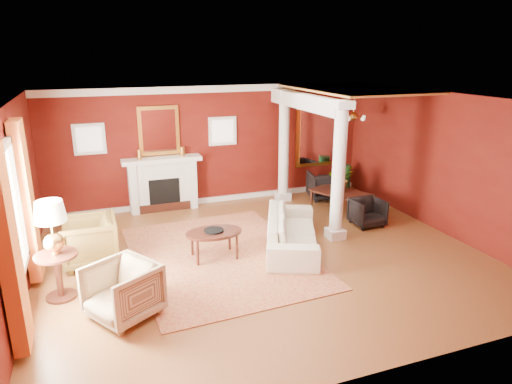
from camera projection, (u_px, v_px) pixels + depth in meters
name	position (u px, v px, depth m)	size (l,w,h in m)	color
ground	(263.00, 256.00, 8.56)	(8.00, 8.00, 0.00)	brown
room_shell	(264.00, 151.00, 7.96)	(8.04, 7.04, 2.92)	#58140C
fireplace	(163.00, 184.00, 10.91)	(1.85, 0.42, 1.29)	silver
overmantel_mirror	(159.00, 131.00, 10.67)	(0.95, 0.07, 1.15)	#ECBF45
flank_window_left	(89.00, 139.00, 10.19)	(0.70, 0.07, 0.70)	silver
flank_window_right	(223.00, 131.00, 11.22)	(0.70, 0.07, 0.70)	silver
left_window	(17.00, 222.00, 6.32)	(0.21, 2.55, 2.60)	white
column_front	(339.00, 171.00, 8.97)	(0.36, 0.36, 2.80)	silver
column_back	(284.00, 145.00, 11.39)	(0.36, 0.36, 2.80)	silver
header_beam	(305.00, 101.00, 10.05)	(0.30, 3.20, 0.32)	silver
amber_ceiling	(354.00, 89.00, 10.22)	(2.30, 3.40, 0.04)	#C7833A
dining_mirror	(318.00, 135.00, 12.15)	(1.30, 0.07, 1.70)	#ECBF45
chandelier	(353.00, 116.00, 10.47)	(0.60, 0.62, 0.75)	#BD873B
crown_trim	(212.00, 89.00, 10.83)	(8.00, 0.08, 0.16)	silver
base_trim	(215.00, 199.00, 11.65)	(8.00, 0.08, 0.12)	silver
rug	(220.00, 256.00, 8.56)	(3.09, 4.11, 0.02)	maroon
sofa	(292.00, 225.00, 8.81)	(2.37, 0.69, 0.93)	beige
armchair_leopard	(89.00, 239.00, 8.14)	(0.93, 0.87, 0.96)	black
armchair_stripe	(122.00, 289.00, 6.49)	(0.87, 0.82, 0.90)	#C7B185
coffee_table	(214.00, 234.00, 8.35)	(1.05, 1.05, 0.53)	black
coffee_book	(211.00, 226.00, 8.29)	(0.17, 0.02, 0.23)	black
side_table	(53.00, 233.00, 6.81)	(0.63, 0.63, 1.59)	black
dining_table	(341.00, 196.00, 10.86)	(1.39, 0.49, 0.77)	black
dining_chair_near	(368.00, 211.00, 9.98)	(0.64, 0.60, 0.66)	black
dining_chair_far	(324.00, 184.00, 11.79)	(0.76, 0.71, 0.79)	black
green_urn	(344.00, 183.00, 12.14)	(0.34, 0.34, 0.82)	#15431D
potted_plant	(341.00, 169.00, 10.67)	(0.60, 0.66, 0.52)	#26591E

